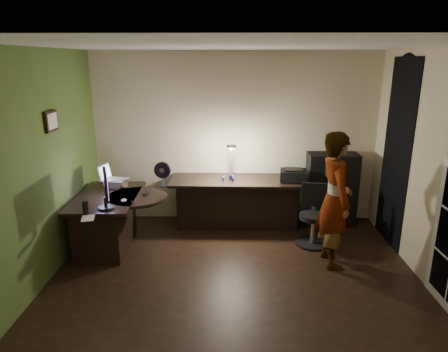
{
  "coord_description": "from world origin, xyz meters",
  "views": [
    {
      "loc": [
        -0.04,
        -4.28,
        2.56
      ],
      "look_at": [
        -0.15,
        1.05,
        1.0
      ],
      "focal_mm": 32.0,
      "sensor_mm": 36.0,
      "label": 1
    }
  ],
  "objects_px": {
    "desk_left": "(109,222)",
    "monitor": "(105,195)",
    "cabinet": "(331,189)",
    "office_chair": "(314,216)",
    "person": "(335,200)",
    "desk_right": "(237,203)"
  },
  "relations": [
    {
      "from": "desk_left",
      "to": "monitor",
      "type": "bearing_deg",
      "value": -75.71
    },
    {
      "from": "cabinet",
      "to": "office_chair",
      "type": "relative_size",
      "value": 1.34
    },
    {
      "from": "person",
      "to": "desk_left",
      "type": "bearing_deg",
      "value": 76.29
    },
    {
      "from": "monitor",
      "to": "office_chair",
      "type": "height_order",
      "value": "monitor"
    },
    {
      "from": "desk_left",
      "to": "cabinet",
      "type": "relative_size",
      "value": 1.16
    },
    {
      "from": "office_chair",
      "to": "person",
      "type": "relative_size",
      "value": 0.5
    },
    {
      "from": "desk_left",
      "to": "desk_right",
      "type": "relative_size",
      "value": 0.65
    },
    {
      "from": "cabinet",
      "to": "monitor",
      "type": "xyz_separation_m",
      "value": [
        -3.15,
        -1.43,
        0.37
      ]
    },
    {
      "from": "cabinet",
      "to": "office_chair",
      "type": "xyz_separation_m",
      "value": [
        -0.41,
        -0.79,
        -0.15
      ]
    },
    {
      "from": "cabinet",
      "to": "office_chair",
      "type": "bearing_deg",
      "value": -117.97
    },
    {
      "from": "desk_left",
      "to": "cabinet",
      "type": "xyz_separation_m",
      "value": [
        3.29,
        0.94,
        0.19
      ]
    },
    {
      "from": "office_chair",
      "to": "person",
      "type": "height_order",
      "value": "person"
    },
    {
      "from": "desk_left",
      "to": "desk_right",
      "type": "bearing_deg",
      "value": 22.12
    },
    {
      "from": "desk_right",
      "to": "monitor",
      "type": "distance_m",
      "value": 2.17
    },
    {
      "from": "monitor",
      "to": "person",
      "type": "xyz_separation_m",
      "value": [
        2.86,
        0.09,
        -0.08
      ]
    },
    {
      "from": "desk_left",
      "to": "person",
      "type": "xyz_separation_m",
      "value": [
        3.0,
        -0.39,
        0.48
      ]
    },
    {
      "from": "office_chair",
      "to": "person",
      "type": "distance_m",
      "value": 0.71
    },
    {
      "from": "cabinet",
      "to": "monitor",
      "type": "distance_m",
      "value": 3.48
    },
    {
      "from": "desk_right",
      "to": "person",
      "type": "bearing_deg",
      "value": -43.89
    },
    {
      "from": "monitor",
      "to": "office_chair",
      "type": "xyz_separation_m",
      "value": [
        2.74,
        0.64,
        -0.52
      ]
    },
    {
      "from": "desk_right",
      "to": "cabinet",
      "type": "height_order",
      "value": "cabinet"
    },
    {
      "from": "desk_right",
      "to": "desk_left",
      "type": "bearing_deg",
      "value": -155.67
    }
  ]
}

